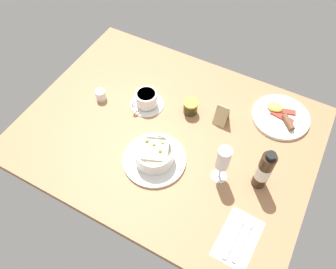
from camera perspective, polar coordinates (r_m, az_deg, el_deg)
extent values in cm
cube|color=#A8754C|center=(127.32, -0.03, 0.27)|extent=(110.00, 84.00, 3.00)
cylinder|color=white|center=(118.46, -2.35, -4.34)|extent=(22.72, 22.72, 1.20)
cylinder|color=white|center=(115.34, -2.41, -3.41)|extent=(13.98, 13.98, 6.11)
cylinder|color=beige|center=(113.43, -2.45, -2.81)|extent=(12.02, 12.02, 1.60)
sphere|color=#779F40|center=(113.64, -2.42, -1.80)|extent=(1.04, 1.04, 1.04)
sphere|color=#779F40|center=(112.12, -1.35, -2.94)|extent=(1.24, 1.24, 1.24)
sphere|color=#779F40|center=(113.94, -0.93, -1.51)|extent=(0.81, 0.81, 0.81)
sphere|color=#779F40|center=(114.57, -3.66, -1.19)|extent=(1.16, 1.16, 1.16)
cube|color=white|center=(109.31, 12.04, -17.19)|extent=(11.99, 18.47, 0.30)
cube|color=silver|center=(108.55, 11.27, -17.33)|extent=(1.81, 14.04, 0.50)
cube|color=silver|center=(111.51, 12.78, -13.86)|extent=(2.35, 3.69, 0.40)
cube|color=silver|center=(108.65, 12.70, -17.91)|extent=(1.57, 13.03, 0.50)
ellipsoid|color=silver|center=(111.24, 14.01, -14.76)|extent=(2.40, 4.00, 0.60)
cylinder|color=white|center=(134.13, -3.66, 5.33)|extent=(13.60, 13.60, 0.90)
cylinder|color=white|center=(131.66, -3.73, 6.25)|extent=(8.50, 8.50, 5.66)
cylinder|color=black|center=(129.93, -3.79, 6.93)|extent=(7.22, 7.22, 1.00)
torus|color=white|center=(129.79, -5.67, 5.30)|extent=(2.29, 3.59, 3.60)
cylinder|color=white|center=(137.49, -11.55, 6.72)|extent=(4.12, 4.12, 4.28)
cone|color=white|center=(137.59, -11.84, 7.70)|extent=(2.50, 2.45, 2.24)
cylinder|color=white|center=(116.92, 8.78, -7.08)|extent=(5.63, 5.63, 0.40)
cylinder|color=white|center=(113.70, 9.02, -6.20)|extent=(0.80, 0.80, 7.01)
cylinder|color=white|center=(106.80, 9.57, -4.10)|extent=(4.62, 4.62, 9.12)
cylinder|color=white|center=(107.96, 9.48, -4.48)|extent=(3.79, 3.79, 5.47)
cylinder|color=#343014|center=(130.17, 3.90, 4.66)|extent=(5.50, 5.50, 5.03)
cylinder|color=yellow|center=(127.95, 3.98, 5.50)|extent=(5.78, 5.78, 0.80)
cylinder|color=#382314|center=(111.52, 16.21, -6.06)|extent=(4.84, 4.84, 16.81)
cylinder|color=white|center=(111.80, 16.17, -6.14)|extent=(4.94, 4.94, 6.39)
cylinder|color=black|center=(103.86, 17.38, -3.56)|extent=(3.15, 3.15, 1.68)
cylinder|color=white|center=(136.61, 18.88, 2.91)|extent=(22.44, 22.44, 1.40)
cube|color=#9D3828|center=(137.58, 19.41, 3.84)|extent=(9.31, 4.78, 0.60)
cube|color=#A33828|center=(135.45, 19.09, 2.91)|extent=(9.26, 3.74, 0.60)
cylinder|color=brown|center=(133.39, 20.08, 2.02)|extent=(6.29, 6.70, 2.20)
ellipsoid|color=#F2D859|center=(136.89, 18.03, 4.54)|extent=(6.00, 4.80, 2.40)
cube|color=tan|center=(128.08, 9.58, 3.94)|extent=(4.87, 3.12, 8.73)
cube|color=tan|center=(126.38, 9.10, 3.10)|extent=(4.87, 3.12, 8.73)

